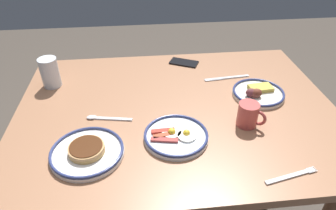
% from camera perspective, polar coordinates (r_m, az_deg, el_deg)
% --- Properties ---
extents(dining_table, '(1.33, 0.99, 0.76)m').
position_cam_1_polar(dining_table, '(1.34, 1.60, -4.25)').
color(dining_table, '#9D6A4B').
rests_on(dining_table, ground_plane).
extents(plate_near_main, '(0.23, 0.23, 0.05)m').
position_cam_1_polar(plate_near_main, '(1.40, 16.49, 2.22)').
color(plate_near_main, silver).
rests_on(plate_near_main, dining_table).
extents(plate_center_pancakes, '(0.24, 0.24, 0.04)m').
position_cam_1_polar(plate_center_pancakes, '(1.11, 1.49, -5.77)').
color(plate_center_pancakes, white).
rests_on(plate_center_pancakes, dining_table).
extents(plate_far_companion, '(0.25, 0.25, 0.04)m').
position_cam_1_polar(plate_far_companion, '(1.08, -14.95, -8.41)').
color(plate_far_companion, white).
rests_on(plate_far_companion, dining_table).
extents(coffee_mug, '(0.10, 0.09, 0.10)m').
position_cam_1_polar(coffee_mug, '(1.19, 14.87, -1.74)').
color(coffee_mug, '#BF4C47').
rests_on(coffee_mug, dining_table).
extents(drinking_glass, '(0.08, 0.08, 0.14)m').
position_cam_1_polar(drinking_glass, '(1.49, -21.21, 5.46)').
color(drinking_glass, silver).
rests_on(drinking_glass, dining_table).
extents(cell_phone, '(0.16, 0.13, 0.01)m').
position_cam_1_polar(cell_phone, '(1.61, 3.00, 7.95)').
color(cell_phone, black).
rests_on(cell_phone, dining_table).
extents(fork_near, '(0.19, 0.06, 0.01)m').
position_cam_1_polar(fork_near, '(1.06, 22.15, -12.19)').
color(fork_near, silver).
rests_on(fork_near, dining_table).
extents(butter_knife, '(0.22, 0.04, 0.01)m').
position_cam_1_polar(butter_knife, '(1.50, 10.98, 5.02)').
color(butter_knife, silver).
rests_on(butter_knife, dining_table).
extents(tea_spoon, '(0.18, 0.05, 0.01)m').
position_cam_1_polar(tea_spoon, '(1.23, -12.13, -2.41)').
color(tea_spoon, silver).
rests_on(tea_spoon, dining_table).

